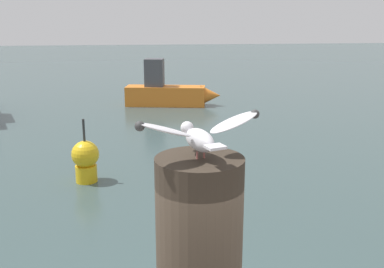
# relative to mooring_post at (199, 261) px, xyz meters

# --- Properties ---
(mooring_post) EXTENTS (0.42, 0.42, 1.05)m
(mooring_post) POSITION_rel_mooring_post_xyz_m (0.00, 0.00, 0.00)
(mooring_post) COLOR #382D23
(mooring_post) RESTS_ON harbor_quay
(seagull) EXTENTS (0.60, 0.39, 0.20)m
(seagull) POSITION_rel_mooring_post_xyz_m (-0.00, 0.00, 0.64)
(seagull) COLOR #C66760
(seagull) RESTS_ON mooring_post
(boat_orange) EXTENTS (3.76, 1.54, 1.81)m
(boat_orange) POSITION_rel_mooring_post_xyz_m (1.29, 15.32, -1.58)
(boat_orange) COLOR orange
(boat_orange) RESTS_ON ground_plane
(channel_buoy) EXTENTS (0.56, 0.56, 1.33)m
(channel_buoy) POSITION_rel_mooring_post_xyz_m (-1.25, 7.05, -1.63)
(channel_buoy) COLOR yellow
(channel_buoy) RESTS_ON ground_plane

